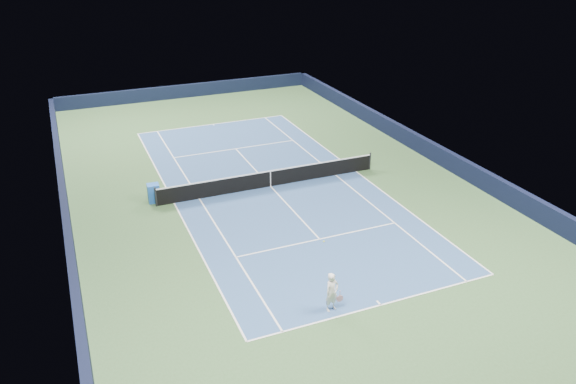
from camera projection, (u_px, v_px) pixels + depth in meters
name	position (u px, v px, depth m)	size (l,w,h in m)	color
ground	(271.00, 186.00, 31.63)	(40.00, 40.00, 0.00)	#34542E
wall_far	(187.00, 91.00, 47.92)	(22.00, 0.35, 1.10)	black
wall_right	(431.00, 151.00, 35.17)	(0.35, 40.00, 1.10)	black
wall_left	(66.00, 212.00, 27.62)	(0.35, 40.00, 1.10)	black
court_surface	(271.00, 186.00, 31.63)	(10.97, 23.77, 0.01)	#2C4C7D
baseline_far	(213.00, 124.00, 41.53)	(10.97, 0.08, 0.00)	white
baseline_near	(381.00, 305.00, 21.72)	(10.97, 0.08, 0.00)	white
sideline_doubles_right	(356.00, 171.00, 33.54)	(0.08, 23.77, 0.00)	white
sideline_doubles_left	(174.00, 203.00, 29.72)	(0.08, 23.77, 0.00)	white
sideline_singles_right	(336.00, 175.00, 33.06)	(0.08, 23.77, 0.00)	white
sideline_singles_left	(199.00, 199.00, 30.19)	(0.08, 23.77, 0.00)	white
service_line_far	(236.00, 149.00, 36.96)	(8.23, 0.08, 0.00)	white
service_line_near	(320.00, 239.00, 26.29)	(8.23, 0.08, 0.00)	white
center_service_line	(271.00, 186.00, 31.63)	(0.08, 12.80, 0.00)	white
center_mark_far	(213.00, 125.00, 41.41)	(0.08, 0.30, 0.00)	white
center_mark_near	(379.00, 303.00, 21.85)	(0.08, 0.30, 0.00)	white
tennis_net	(270.00, 178.00, 31.41)	(12.90, 0.10, 1.07)	black
sponsor_cube	(154.00, 193.00, 29.68)	(0.65, 0.59, 1.01)	blue
tennis_player	(332.00, 292.00, 21.13)	(0.79, 1.29, 2.48)	white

